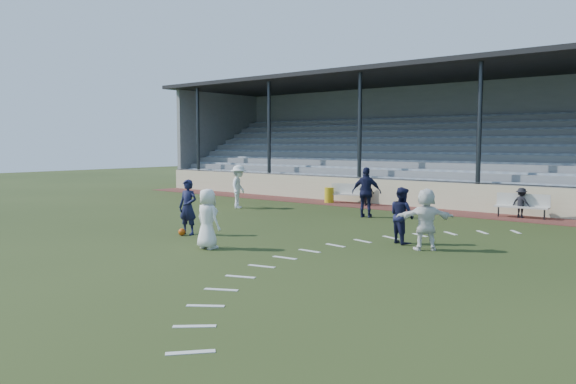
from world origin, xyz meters
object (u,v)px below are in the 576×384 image
(bench_right, at_px, (522,203))
(player_navy_lead, at_px, (188,207))
(football, at_px, (182,232))
(bench_left, at_px, (350,192))
(trash_bin, at_px, (329,195))
(player_white_lead, at_px, (208,219))

(bench_right, bearing_deg, player_navy_lead, -128.25)
(football, xyz_separation_m, player_navy_lead, (0.02, 0.25, 0.78))
(bench_right, relative_size, player_navy_lead, 1.14)
(bench_left, xyz_separation_m, bench_right, (8.24, -0.23, 0.00))
(bench_right, distance_m, player_navy_lead, 13.06)
(football, bearing_deg, bench_right, 57.93)
(football, height_order, player_navy_lead, player_navy_lead)
(bench_right, distance_m, football, 13.28)
(bench_right, xyz_separation_m, trash_bin, (-9.13, -0.25, -0.19))
(bench_right, height_order, trash_bin, bench_right)
(football, bearing_deg, player_navy_lead, 86.42)
(football, relative_size, player_navy_lead, 0.13)
(bench_left, relative_size, player_navy_lead, 1.14)
(bench_left, height_order, football, bench_left)
(trash_bin, bearing_deg, football, -79.27)
(football, distance_m, player_white_lead, 2.61)
(bench_left, relative_size, football, 8.89)
(bench_right, bearing_deg, football, -127.72)
(bench_right, xyz_separation_m, player_white_lead, (-4.74, -12.23, 0.26))
(football, bearing_deg, bench_left, 95.94)
(bench_right, distance_m, player_white_lead, 13.12)
(trash_bin, xyz_separation_m, football, (2.08, -11.00, -0.28))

